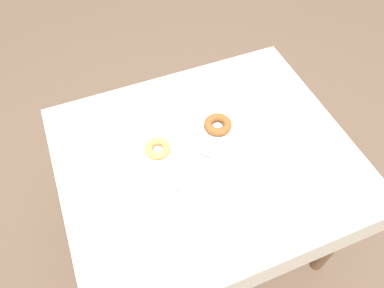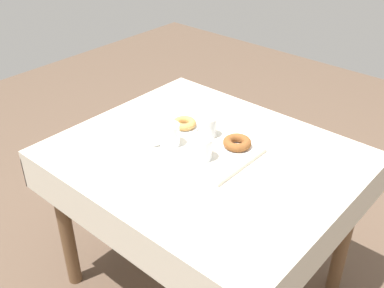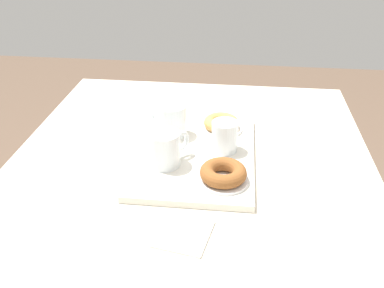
% 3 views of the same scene
% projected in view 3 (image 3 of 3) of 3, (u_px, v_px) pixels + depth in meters
% --- Properties ---
extents(dining_table, '(1.16, 0.98, 0.76)m').
position_uv_depth(dining_table, '(190.00, 197.00, 1.20)').
color(dining_table, beige).
rests_on(dining_table, ground).
extents(serving_tray, '(0.45, 0.32, 0.02)m').
position_uv_depth(serving_tray, '(196.00, 154.00, 1.18)').
color(serving_tray, silver).
rests_on(serving_tray, dining_table).
extents(tea_mug_left, '(0.11, 0.10, 0.09)m').
position_uv_depth(tea_mug_left, '(165.00, 150.00, 1.10)').
color(tea_mug_left, white).
rests_on(tea_mug_left, serving_tray).
extents(tea_mug_right, '(0.09, 0.12, 0.09)m').
position_uv_depth(tea_mug_right, '(171.00, 121.00, 1.24)').
color(tea_mug_right, white).
rests_on(tea_mug_right, serving_tray).
extents(water_glass_near, '(0.07, 0.07, 0.09)m').
position_uv_depth(water_glass_near, '(225.00, 138.00, 1.16)').
color(water_glass_near, white).
rests_on(water_glass_near, serving_tray).
extents(donut_plate_left, '(0.13, 0.13, 0.01)m').
position_uv_depth(donut_plate_left, '(223.00, 180.00, 1.05)').
color(donut_plate_left, white).
rests_on(donut_plate_left, serving_tray).
extents(sugar_donut_left, '(0.11, 0.11, 0.04)m').
position_uv_depth(sugar_donut_left, '(223.00, 173.00, 1.04)').
color(sugar_donut_left, brown).
rests_on(sugar_donut_left, donut_plate_left).
extents(donut_plate_right, '(0.13, 0.13, 0.01)m').
position_uv_depth(donut_plate_right, '(221.00, 129.00, 1.29)').
color(donut_plate_right, white).
rests_on(donut_plate_right, serving_tray).
extents(sugar_donut_right, '(0.10, 0.10, 0.03)m').
position_uv_depth(sugar_donut_right, '(221.00, 123.00, 1.28)').
color(sugar_donut_right, tan).
rests_on(sugar_donut_right, donut_plate_right).
extents(paper_napkin, '(0.13, 0.13, 0.01)m').
position_uv_depth(paper_napkin, '(183.00, 234.00, 0.91)').
color(paper_napkin, white).
rests_on(paper_napkin, dining_table).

